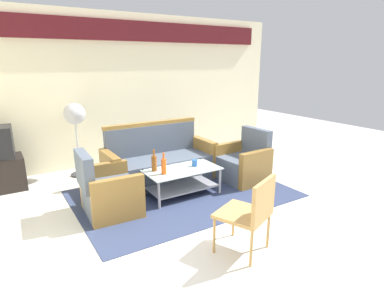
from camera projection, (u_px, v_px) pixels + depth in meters
ground_plane at (228, 215)px, 4.22m from camera, size 14.00×14.00×0.00m
wall_back at (133, 85)px, 6.30m from camera, size 6.52×0.19×2.80m
rug at (183, 194)px, 4.89m from camera, size 3.12×2.13×0.01m
couch at (159, 163)px, 5.32m from camera, size 1.80×0.74×0.96m
armchair_left at (108, 193)px, 4.21m from camera, size 0.73×0.79×0.85m
armchair_right at (243, 164)px, 5.38m from camera, size 0.73×0.79×0.85m
coffee_table at (182, 178)px, 4.79m from camera, size 1.10×0.60×0.40m
bottle_brown at (154, 163)px, 4.64m from camera, size 0.08×0.08×0.32m
bottle_orange at (164, 166)px, 4.51m from camera, size 0.07×0.07×0.31m
cup at (195, 163)px, 4.86m from camera, size 0.08×0.08×0.10m
pedestal_fan at (75, 118)px, 5.42m from camera, size 0.36×0.36×1.27m
wicker_chair at (251, 210)px, 3.27m from camera, size 0.63×0.63×0.84m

